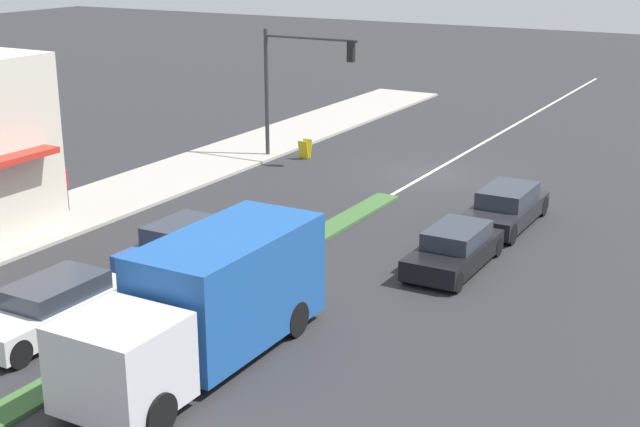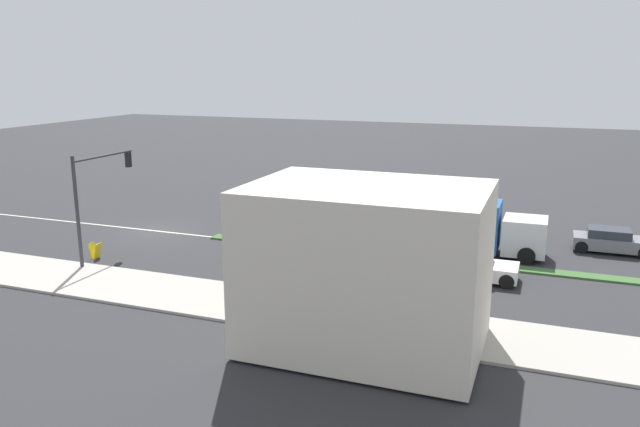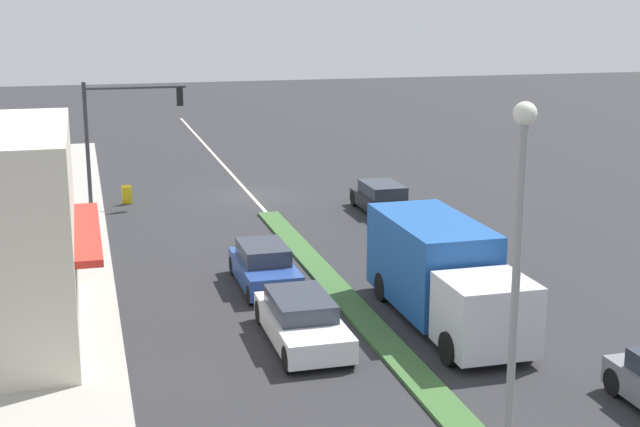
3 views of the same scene
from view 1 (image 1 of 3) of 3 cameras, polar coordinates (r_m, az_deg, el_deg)
The scene contains 10 objects.
ground_plane at distance 23.09m, azimuth -10.77°, elevation -7.45°, with size 160.00×160.00×0.00m, color #2B2B2D.
lane_marking_center at distance 37.75m, azimuth 6.99°, elevation 2.55°, with size 0.16×60.00×0.01m, color beige.
traffic_signal_main at distance 39.00m, azimuth -1.67°, elevation 8.99°, with size 4.59×0.34×5.60m.
pedestrian at distance 33.10m, azimuth -16.08°, elevation 1.71°, with size 0.34×0.34×1.72m.
warning_aframe_sign at distance 39.99m, azimuth -0.97°, elevation 4.14°, with size 0.45×0.53×0.84m.
delivery_truck at distance 20.86m, azimuth -7.25°, elevation -5.65°, with size 2.44×7.50×2.87m.
coupe_blue at distance 27.02m, azimuth -8.97°, elevation -2.11°, with size 1.75×4.07×1.40m.
sedan_dark at distance 31.26m, azimuth 11.80°, elevation 0.39°, with size 1.83×4.52×1.33m.
suv_black at distance 26.95m, azimuth 8.60°, elevation -2.27°, with size 1.73×4.21×1.27m.
van_white at distance 23.49m, azimuth -16.81°, elevation -5.76°, with size 1.85×4.52×1.32m.
Camera 1 is at (-13.86, 33.79, 9.57)m, focal length 50.00 mm.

